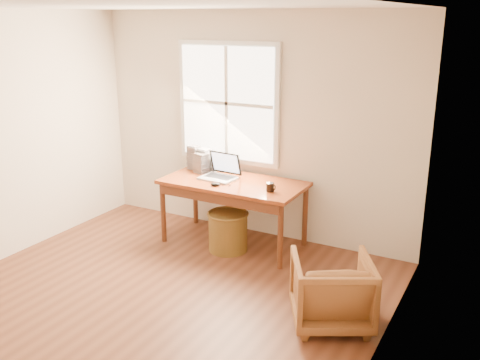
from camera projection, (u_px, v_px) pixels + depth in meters
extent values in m
cube|color=brown|center=(134.00, 317.00, 4.70)|extent=(4.00, 4.50, 0.02)
cube|color=white|center=(114.00, 4.00, 3.93)|extent=(4.00, 4.50, 0.02)
cube|color=beige|center=(252.00, 126.00, 6.22)|extent=(4.00, 0.02, 2.60)
cube|color=beige|center=(371.00, 216.00, 3.40)|extent=(0.02, 4.50, 2.60)
cube|color=silver|center=(228.00, 103.00, 6.24)|extent=(1.32, 0.05, 1.42)
cube|color=white|center=(227.00, 103.00, 6.22)|extent=(1.20, 0.02, 1.30)
cube|color=silver|center=(226.00, 104.00, 6.21)|extent=(0.04, 0.02, 1.30)
cube|color=silver|center=(226.00, 104.00, 6.21)|extent=(1.20, 0.02, 0.04)
cube|color=brown|center=(233.00, 183.00, 6.00)|extent=(1.60, 0.80, 0.04)
imported|color=brown|center=(332.00, 291.00, 4.51)|extent=(0.89, 0.90, 0.61)
cylinder|color=brown|center=(228.00, 232.00, 5.96)|extent=(0.52, 0.52, 0.43)
ellipsoid|color=black|center=(216.00, 184.00, 5.82)|extent=(0.13, 0.10, 0.04)
cylinder|color=black|center=(270.00, 187.00, 5.63)|extent=(0.10, 0.10, 0.09)
cube|color=silver|center=(205.00, 160.00, 6.37)|extent=(0.16, 0.15, 0.27)
cube|color=#2A2B30|center=(201.00, 163.00, 6.30)|extent=(0.18, 0.17, 0.23)
cube|color=#91929D|center=(194.00, 157.00, 6.43)|extent=(0.14, 0.12, 0.29)
cube|color=silver|center=(213.00, 163.00, 6.39)|extent=(0.18, 0.17, 0.19)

